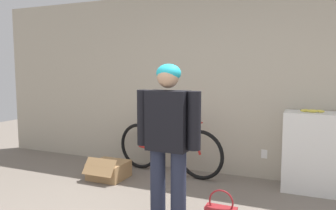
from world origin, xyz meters
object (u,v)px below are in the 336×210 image
Objects in this scene: banana at (312,111)px; bicycle at (168,149)px; person at (168,134)px; cardboard_box at (109,170)px.

bicycle is at bearing -178.56° from banana.
person is 1.96m from banana.
person reaches higher than banana.
cardboard_box is at bearing -167.63° from banana.
banana is at bearing 8.92° from bicycle.
cardboard_box is (-0.67, -0.51, -0.25)m from bicycle.
banana is (1.24, 1.51, 0.10)m from person.
person is 1.68m from bicycle.
bicycle is 5.96× the size of banana.
bicycle is 3.18× the size of cardboard_box.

